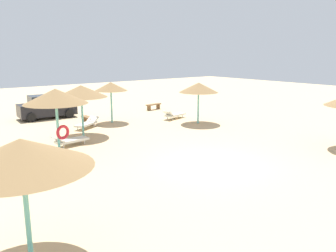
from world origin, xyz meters
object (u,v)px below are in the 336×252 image
Objects in this scene: bench_0 at (88,119)px; lounger_1 at (174,114)px; parasol_1 at (199,88)px; lounger_3 at (70,140)px; parked_car at (46,107)px; parasol_5 at (111,87)px; lounger_2 at (87,123)px; parasol_3 at (56,97)px; parasol_4 at (21,154)px; bench_1 at (154,106)px; parasol_2 at (81,91)px.

lounger_1 is at bearing -20.47° from bench_0.
parasol_1 reaches higher than lounger_3.
lounger_3 is at bearing -101.17° from parked_car.
parasol_5 reaches higher than lounger_1.
bench_0 is at bearing 161.30° from parasol_5.
parasol_3 is at bearing -126.75° from lounger_2.
parasol_4 is at bearing -119.80° from lounger_2.
parked_car reaches higher than bench_1.
parked_car is at bearing 132.49° from parasol_1.
bench_1 is at bearing -11.86° from parked_car.
parasol_3 is at bearing 65.20° from parasol_4.
lounger_3 is at bearing -126.69° from lounger_2.
parasol_1 is at bearing -47.51° from parked_car.
parasol_2 is at bearing -91.64° from parked_car.
parasol_4 reaches higher than lounger_1.
parasol_4 is at bearing -114.80° from parasol_3.
parasol_4 is 15.84m from bench_0.
parasol_2 is 0.72× the size of parked_car.
bench_0 is 0.37× the size of parked_car.
lounger_3 is (-8.95, -2.40, -0.01)m from lounger_1.
parasol_4 reaches higher than parasol_2.
lounger_3 is 1.31× the size of bench_0.
lounger_3 is at bearing 63.11° from parasol_4.
lounger_1 reaches higher than lounger_3.
bench_0 is at bearing 60.35° from parasol_4.
parasol_2 is 0.93× the size of parasol_3.
lounger_2 is at bearing 53.31° from lounger_3.
lounger_1 is 1.28× the size of bench_1.
parasol_5 is at bearing -154.55° from bench_1.
parasol_4 is 0.76× the size of parked_car.
parasol_3 is 2.06× the size of bench_1.
parasol_5 is 1.42× the size of lounger_1.
lounger_3 is 8.58m from parked_car.
lounger_1 is at bearing 97.35° from parasol_1.
lounger_1 reaches higher than bench_1.
parasol_2 is 3.92m from parasol_3.
parasol_5 is 6.58m from lounger_3.
lounger_2 is 0.48× the size of parked_car.
parasol_2 is at bearing -173.62° from lounger_1.
parasol_5 reaches higher than bench_1.
parasol_4 is 16.07m from parasol_5.
lounger_3 is at bearing -124.72° from bench_0.
lounger_2 is at bearing 59.56° from parasol_2.
parasol_5 is 6.38m from bench_1.
parked_car is (-0.91, 4.96, 0.51)m from lounger_2.
parasol_1 is 10.43m from parasol_3.
lounger_3 is (-2.57, -3.44, 0.00)m from lounger_2.
lounger_2 is at bearing -79.62° from parked_car.
bench_1 is (11.19, 8.04, -2.46)m from parasol_3.
parasol_3 reaches higher than parasol_5.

